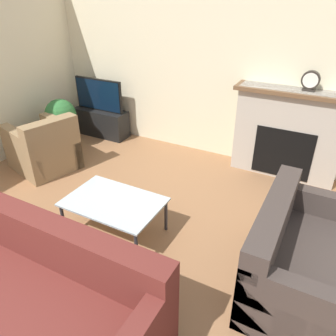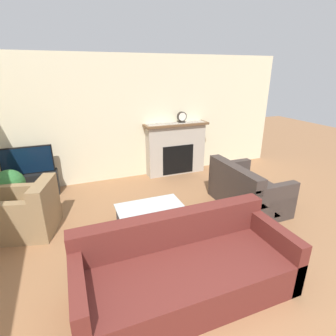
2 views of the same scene
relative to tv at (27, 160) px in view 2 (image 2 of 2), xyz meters
name	(u,v)px [view 2 (image 2 of 2)]	position (x,y,z in m)	size (l,w,h in m)	color
wall_back	(116,120)	(1.81, 0.29, 0.61)	(8.09, 0.06, 2.70)	beige
fireplace	(176,148)	(3.14, 0.10, -0.10)	(1.52, 0.38, 1.22)	#B2A899
tv_stand	(32,184)	(0.00, 0.00, -0.50)	(0.99, 0.35, 0.47)	black
tv	(27,160)	(0.00, 0.00, 0.00)	(0.93, 0.06, 0.54)	black
couch_sectional	(185,270)	(1.80, -3.33, -0.45)	(2.37, 0.99, 0.82)	#5B231E
couch_loveseat	(246,191)	(3.69, -1.92, -0.45)	(0.88, 1.38, 0.82)	#3D332D
armchair_by_window	(27,214)	(0.05, -1.38, -0.44)	(1.04, 0.97, 0.82)	#8C704C
coffee_table	(151,210)	(1.81, -2.08, -0.36)	(1.01, 0.67, 0.41)	#333338
potted_plant	(10,187)	(-0.23, -0.70, -0.22)	(0.49, 0.49, 0.82)	#AD704C
mantel_clock	(182,117)	(3.29, 0.10, 0.62)	(0.22, 0.07, 0.25)	#28231E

